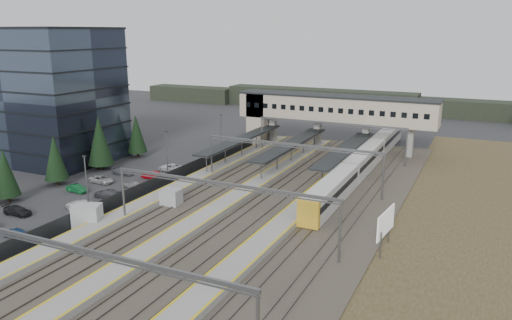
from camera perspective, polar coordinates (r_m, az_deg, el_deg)
The scene contains 15 objects.
ground at distance 71.02m, azimuth -9.34°, elevation -5.09°, with size 220.00×220.00×0.00m, color #2B2B2D.
office_building at distance 100.72m, azimuth -22.92°, elevation 6.88°, with size 24.30×18.30×24.30m.
conifer_row at distance 81.29m, azimuth -23.98°, elevation -0.10°, with size 4.42×49.82×9.50m.
car_park at distance 74.02m, azimuth -20.92°, elevation -4.58°, with size 10.60×44.66×1.28m.
lampposts at distance 75.34m, azimuth -13.97°, elevation -0.73°, with size 0.50×53.25×8.07m.
fence at distance 78.19m, azimuth -11.25°, elevation -2.57°, with size 0.08×90.00×2.00m.
relay_cabin_near at distance 65.79m, azimuth -18.73°, elevation -6.04°, with size 3.96×3.50×2.74m.
relay_cabin_far at distance 70.41m, azimuth -9.67°, elevation -4.26°, with size 2.75×2.36×2.37m.
rail_corridor at distance 70.51m, azimuth -0.74°, elevation -4.79°, with size 34.00×90.00×0.92m.
canopies at distance 89.85m, azimuth 4.05°, elevation 1.84°, with size 23.10×30.00×3.28m.
footbridge at distance 102.79m, azimuth 7.51°, elevation 5.63°, with size 40.40×6.40×11.20m.
gantries at distance 65.99m, azimuth 0.56°, elevation -0.95°, with size 28.40×62.28×7.17m.
train at distance 87.67m, azimuth 12.24°, elevation -0.08°, with size 2.80×58.45×3.52m.
billboard at distance 56.83m, azimuth 14.61°, elevation -7.08°, with size 0.78×5.60×4.71m.
treeline_far at distance 149.26m, azimuth 19.41°, elevation 5.75°, with size 170.00×19.00×7.00m.
Camera 1 is at (38.50, -54.81, 23.61)m, focal length 35.00 mm.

